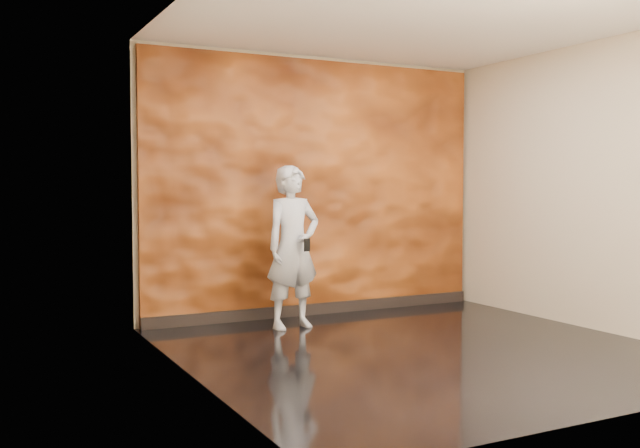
% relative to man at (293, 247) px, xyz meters
% --- Properties ---
extents(room, '(4.02, 4.02, 2.81)m').
position_rel_man_xyz_m(room, '(0.58, -1.37, 0.60)').
color(room, black).
rests_on(room, ground).
extents(feature_wall, '(3.90, 0.06, 2.75)m').
position_rel_man_xyz_m(feature_wall, '(0.58, 0.59, 0.58)').
color(feature_wall, orange).
rests_on(feature_wall, ground).
extents(baseboard, '(3.90, 0.04, 0.12)m').
position_rel_man_xyz_m(baseboard, '(0.58, 0.55, -0.74)').
color(baseboard, black).
rests_on(baseboard, ground).
extents(man, '(0.62, 0.45, 1.60)m').
position_rel_man_xyz_m(man, '(0.00, 0.00, 0.00)').
color(man, '#90949F').
rests_on(man, ground).
extents(phone, '(0.07, 0.03, 0.12)m').
position_rel_man_xyz_m(phone, '(0.05, -0.22, 0.03)').
color(phone, black).
rests_on(phone, man).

